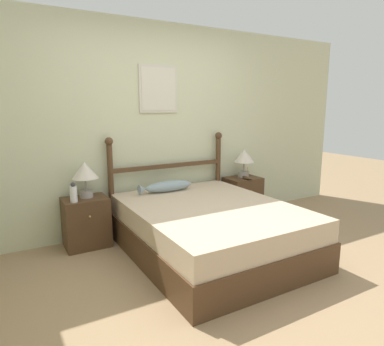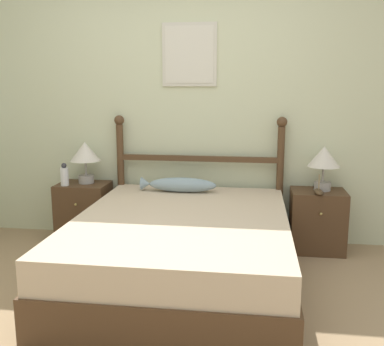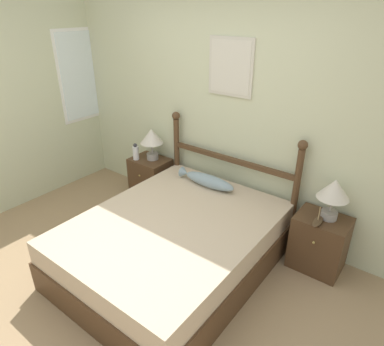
# 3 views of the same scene
# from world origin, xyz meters

# --- Properties ---
(ground_plane) EXTENTS (16.00, 16.00, 0.00)m
(ground_plane) POSITION_xyz_m (0.00, 0.00, 0.00)
(ground_plane) COLOR #9E7F5B
(wall_back) EXTENTS (6.40, 0.08, 2.55)m
(wall_back) POSITION_xyz_m (0.00, 1.73, 1.28)
(wall_back) COLOR beige
(wall_back) RESTS_ON ground_plane
(bed) EXTENTS (1.58, 2.01, 0.53)m
(bed) POSITION_xyz_m (0.21, 0.65, 0.26)
(bed) COLOR #4C331E
(bed) RESTS_ON ground_plane
(headboard) EXTENTS (1.61, 0.10, 1.20)m
(headboard) POSITION_xyz_m (0.21, 1.62, 0.68)
(headboard) COLOR #4C331E
(headboard) RESTS_ON ground_plane
(nightstand_left) EXTENTS (0.48, 0.39, 0.56)m
(nightstand_left) POSITION_xyz_m (-0.89, 1.49, 0.28)
(nightstand_left) COLOR #4C331E
(nightstand_left) RESTS_ON ground_plane
(nightstand_right) EXTENTS (0.48, 0.39, 0.56)m
(nightstand_right) POSITION_xyz_m (1.31, 1.49, 0.28)
(nightstand_right) COLOR #4C331E
(nightstand_right) RESTS_ON ground_plane
(table_lamp_left) EXTENTS (0.28, 0.28, 0.40)m
(table_lamp_left) POSITION_xyz_m (-0.86, 1.51, 0.83)
(table_lamp_left) COLOR gray
(table_lamp_left) RESTS_ON nightstand_left
(table_lamp_right) EXTENTS (0.28, 0.28, 0.40)m
(table_lamp_right) POSITION_xyz_m (1.34, 1.51, 0.83)
(table_lamp_right) COLOR gray
(table_lamp_right) RESTS_ON nightstand_right
(bottle) EXTENTS (0.08, 0.08, 0.21)m
(bottle) POSITION_xyz_m (-1.02, 1.38, 0.65)
(bottle) COLOR white
(bottle) RESTS_ON nightstand_left
(model_boat) EXTENTS (0.07, 0.20, 0.17)m
(model_boat) POSITION_xyz_m (1.29, 1.37, 0.58)
(model_boat) COLOR #4C3823
(model_boat) RESTS_ON nightstand_right
(fish_pillow) EXTENTS (0.69, 0.16, 0.13)m
(fish_pillow) POSITION_xyz_m (0.07, 1.39, 0.59)
(fish_pillow) COLOR #8499A3
(fish_pillow) RESTS_ON bed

